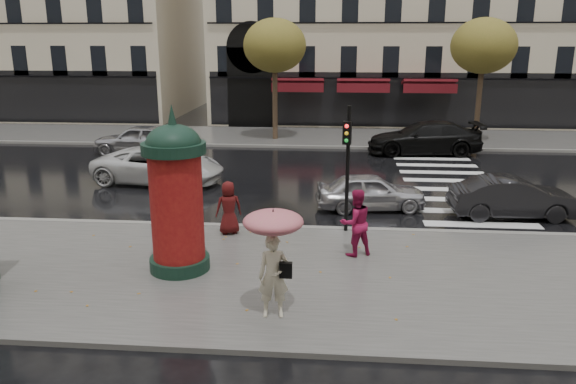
# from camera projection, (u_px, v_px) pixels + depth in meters

# --- Properties ---
(ground) EXTENTS (160.00, 160.00, 0.00)m
(ground) POSITION_uv_depth(u_px,v_px,m) (278.00, 270.00, 14.16)
(ground) COLOR black
(ground) RESTS_ON ground
(near_sidewalk) EXTENTS (90.00, 7.00, 0.12)m
(near_sidewalk) POSITION_uv_depth(u_px,v_px,m) (276.00, 276.00, 13.67)
(near_sidewalk) COLOR #474744
(near_sidewalk) RESTS_ON ground
(far_sidewalk) EXTENTS (90.00, 6.00, 0.12)m
(far_sidewalk) POSITION_uv_depth(u_px,v_px,m) (311.00, 137.00, 32.38)
(far_sidewalk) COLOR #474744
(far_sidewalk) RESTS_ON ground
(near_kerb) EXTENTS (90.00, 0.25, 0.14)m
(near_kerb) POSITION_uv_depth(u_px,v_px,m) (288.00, 228.00, 17.02)
(near_kerb) COLOR slate
(near_kerb) RESTS_ON ground
(far_kerb) EXTENTS (90.00, 0.25, 0.14)m
(far_kerb) POSITION_uv_depth(u_px,v_px,m) (309.00, 147.00, 29.50)
(far_kerb) COLOR slate
(far_kerb) RESTS_ON ground
(zebra_crossing) EXTENTS (3.60, 11.75, 0.01)m
(zebra_crossing) POSITION_uv_depth(u_px,v_px,m) (448.00, 180.00, 22.89)
(zebra_crossing) COLOR silver
(zebra_crossing) RESTS_ON ground
(tree_far_left) EXTENTS (3.40, 3.40, 6.64)m
(tree_far_left) POSITION_uv_depth(u_px,v_px,m) (275.00, 46.00, 30.21)
(tree_far_left) COLOR #38281C
(tree_far_left) RESTS_ON ground
(tree_far_right) EXTENTS (3.40, 3.40, 6.64)m
(tree_far_right) POSITION_uv_depth(u_px,v_px,m) (484.00, 46.00, 29.32)
(tree_far_right) COLOR #38281C
(tree_far_right) RESTS_ON ground
(woman_umbrella) EXTENTS (1.21, 1.21, 2.33)m
(woman_umbrella) POSITION_uv_depth(u_px,v_px,m) (273.00, 246.00, 11.20)
(woman_umbrella) COLOR beige
(woman_umbrella) RESTS_ON near_sidewalk
(woman_red) EXTENTS (1.07, 0.98, 1.78)m
(woman_red) POSITION_uv_depth(u_px,v_px,m) (356.00, 223.00, 14.59)
(woman_red) COLOR maroon
(woman_red) RESTS_ON near_sidewalk
(man_burgundy) EXTENTS (0.89, 0.73, 1.56)m
(man_burgundy) POSITION_uv_depth(u_px,v_px,m) (229.00, 208.00, 16.23)
(man_burgundy) COLOR #450D0E
(man_burgundy) RESTS_ON near_sidewalk
(morris_column) EXTENTS (1.51, 1.51, 4.07)m
(morris_column) POSITION_uv_depth(u_px,v_px,m) (176.00, 193.00, 13.41)
(morris_column) COLOR black
(morris_column) RESTS_ON near_sidewalk
(traffic_light) EXTENTS (0.26, 0.36, 3.70)m
(traffic_light) POSITION_uv_depth(u_px,v_px,m) (347.00, 157.00, 16.01)
(traffic_light) COLOR black
(traffic_light) RESTS_ON near_sidewalk
(car_silver) EXTENTS (3.83, 1.95, 1.25)m
(car_silver) POSITION_uv_depth(u_px,v_px,m) (371.00, 191.00, 18.95)
(car_silver) COLOR #B7B6BB
(car_silver) RESTS_ON ground
(car_darkgrey) EXTENTS (4.06, 1.55, 1.32)m
(car_darkgrey) POSITION_uv_depth(u_px,v_px,m) (513.00, 198.00, 18.11)
(car_darkgrey) COLOR black
(car_darkgrey) RESTS_ON ground
(car_white) EXTENTS (5.41, 2.98, 1.44)m
(car_white) POSITION_uv_depth(u_px,v_px,m) (159.00, 165.00, 22.36)
(car_white) COLOR silver
(car_white) RESTS_ON ground
(car_black) EXTENTS (5.69, 2.62, 1.61)m
(car_black) POSITION_uv_depth(u_px,v_px,m) (424.00, 138.00, 27.88)
(car_black) COLOR black
(car_black) RESTS_ON ground
(car_far_silver) EXTENTS (4.56, 2.18, 1.50)m
(car_far_silver) POSITION_uv_depth(u_px,v_px,m) (139.00, 139.00, 27.75)
(car_far_silver) COLOR #98989C
(car_far_silver) RESTS_ON ground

